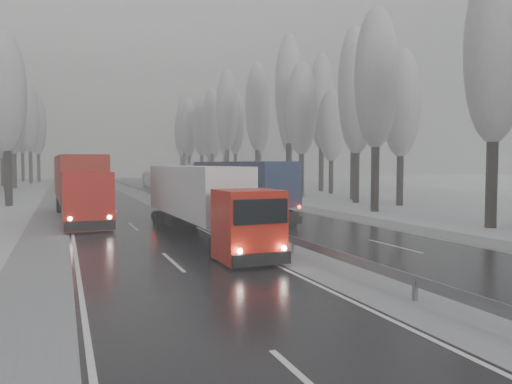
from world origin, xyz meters
TOP-DOWN VIEW (x-y plane):
  - carriageway_right at (5.25, 30.00)m, footprint 7.50×200.00m
  - carriageway_left at (-5.25, 30.00)m, footprint 7.50×200.00m
  - median_slush at (0.00, 30.00)m, footprint 3.00×200.00m
  - shoulder_right at (10.20, 30.00)m, footprint 2.40×200.00m
  - shoulder_left at (-10.20, 30.00)m, footprint 2.40×200.00m
  - median_guardrail at (0.00, 29.99)m, footprint 0.12×200.00m
  - tree_16 at (15.04, 15.67)m, footprint 3.60×3.60m
  - tree_18 at (14.51, 27.03)m, footprint 3.60×3.60m
  - tree_19 at (20.02, 31.03)m, footprint 3.60×3.60m
  - tree_20 at (17.90, 35.17)m, footprint 3.60×3.60m
  - tree_21 at (20.12, 39.17)m, footprint 3.60×3.60m
  - tree_22 at (17.02, 45.60)m, footprint 3.60×3.60m
  - tree_23 at (23.31, 49.60)m, footprint 3.60×3.60m
  - tree_24 at (17.90, 51.02)m, footprint 3.60×3.60m
  - tree_25 at (24.81, 55.02)m, footprint 3.60×3.60m
  - tree_26 at (17.56, 61.27)m, footprint 3.60×3.60m
  - tree_27 at (24.72, 65.27)m, footprint 3.60×3.60m
  - tree_28 at (16.34, 71.95)m, footprint 3.60×3.60m
  - tree_29 at (23.71, 75.95)m, footprint 3.60×3.60m
  - tree_30 at (16.56, 81.70)m, footprint 3.60×3.60m
  - tree_31 at (22.48, 85.70)m, footprint 3.60×3.60m
  - tree_32 at (16.63, 89.21)m, footprint 3.60×3.60m
  - tree_33 at (19.77, 93.21)m, footprint 3.60×3.60m
  - tree_34 at (15.73, 96.32)m, footprint 3.60×3.60m
  - tree_35 at (24.94, 100.32)m, footprint 3.60×3.60m
  - tree_36 at (17.04, 106.16)m, footprint 3.60×3.60m
  - tree_37 at (24.02, 110.16)m, footprint 3.60×3.60m
  - tree_38 at (18.73, 116.73)m, footprint 3.60×3.60m
  - tree_39 at (21.55, 120.73)m, footprint 3.60×3.60m
  - tree_62 at (-13.94, 43.73)m, footprint 3.60×3.60m
  - tree_68 at (-16.58, 69.11)m, footprint 3.60×3.60m
  - tree_70 at (-16.33, 79.19)m, footprint 3.60×3.60m
  - tree_72 at (-18.93, 88.54)m, footprint 3.60×3.60m
  - tree_74 at (-15.07, 99.33)m, footprint 3.60×3.60m
  - tree_76 at (-14.05, 108.72)m, footprint 3.60×3.60m
  - tree_77 at (-19.66, 112.72)m, footprint 3.60×3.60m
  - tree_78 at (-17.56, 115.31)m, footprint 3.60×3.60m
  - tree_79 at (-20.33, 119.31)m, footprint 3.60×3.60m
  - truck_blue_box at (2.31, 26.89)m, footprint 3.69×15.88m
  - truck_cream_box at (5.37, 43.06)m, footprint 2.84×15.28m
  - box_truck_distant at (4.68, 75.23)m, footprint 2.50×7.16m
  - truck_red_white at (-2.72, 17.42)m, footprint 2.69×14.77m
  - truck_red_red at (-8.20, 29.46)m, footprint 3.39×17.47m

SIDE VIEW (x-z plane):
  - carriageway_right at x=5.25m, z-range 0.00..0.03m
  - carriageway_left at x=-5.25m, z-range 0.00..0.03m
  - median_slush at x=0.00m, z-range 0.00..0.04m
  - shoulder_right at x=10.20m, z-range 0.00..0.04m
  - shoulder_left at x=-10.20m, z-range 0.00..0.04m
  - median_guardrail at x=0.00m, z-range 0.22..0.98m
  - box_truck_distant at x=4.68m, z-range 0.03..2.66m
  - truck_red_white at x=-2.72m, z-range 0.32..4.09m
  - truck_cream_box at x=5.37m, z-range 0.33..4.23m
  - truck_blue_box at x=2.31m, z-range 0.34..4.38m
  - truck_red_red at x=-8.20m, z-range 0.37..4.83m
  - tree_23 at x=23.31m, z-range 1.99..15.54m
  - tree_77 at x=-19.66m, z-range 2.10..16.42m
  - tree_33 at x=19.77m, z-range 2.10..16.42m
  - tree_19 at x=20.02m, z-range 2.13..16.70m
  - tree_72 at x=-18.93m, z-range 2.21..17.31m
  - tree_20 at x=17.90m, z-range 2.29..18.00m
  - tree_22 at x=17.02m, z-range 2.31..18.17m
  - tree_62 at x=-13.94m, z-range 2.34..18.38m
  - tree_39 at x=21.55m, z-range 2.36..18.54m
  - tree_37 at x=24.02m, z-range 2.38..18.75m
  - tree_16 at x=15.04m, z-range 2.40..18.93m
  - tree_18 at x=14.51m, z-range 2.41..18.99m
  - tree_68 at x=-16.58m, z-range 2.42..19.07m
  - tree_79 at x=-20.33m, z-range 2.48..19.54m
  - tree_70 at x=-16.33m, z-range 2.48..19.57m
  - tree_32 at x=16.63m, z-range 2.51..19.85m
  - tree_27 at x=24.72m, z-range 2.55..20.17m
  - tree_34 at x=15.73m, z-range 2.55..20.19m
  - tree_30 at x=16.56m, z-range 2.59..20.45m
  - tree_38 at x=18.73m, z-range 2.60..20.58m
  - tree_29 at x=23.71m, z-range 2.62..20.73m
  - tree_35 at x=24.94m, z-range 2.64..20.89m
  - tree_76 at x=-14.05m, z-range 2.68..21.23m
  - tree_31 at x=22.48m, z-range 2.68..21.26m
  - tree_21 at x=20.12m, z-range 2.69..21.31m
  - tree_26 at x=17.56m, z-range 2.71..21.49m
  - tree_25 at x=24.81m, z-range 2.80..22.24m
  - tree_78 at x=-17.56m, z-range 2.81..22.37m
  - tree_28 at x=16.34m, z-range 2.82..22.45m
  - tree_74 at x=-15.07m, z-range 2.83..22.52m
  - tree_36 at x=17.04m, z-range 2.91..23.13m
  - tree_24 at x=17.90m, z-range 2.94..23.43m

